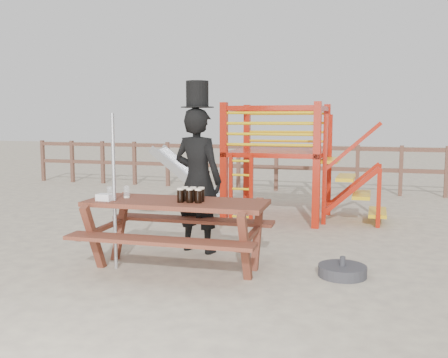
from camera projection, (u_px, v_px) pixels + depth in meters
ground at (203, 271)px, 5.97m from camera, size 60.00×60.00×0.00m
back_fence at (296, 162)px, 12.53m from camera, size 15.09×0.09×1.20m
playground_fort at (274, 159)px, 9.21m from camera, size 4.71×1.84×2.10m
picnic_table at (177, 226)px, 6.01m from camera, size 2.23×1.58×0.84m
man_with_hat at (198, 176)px, 6.76m from camera, size 0.80×0.62×2.32m
metal_pole at (114, 192)px, 5.97m from camera, size 0.04×0.04×1.88m
parasol_base at (342, 271)px, 5.76m from camera, size 0.56×0.56×0.24m
paper_bag at (105, 197)px, 5.98m from camera, size 0.18×0.14×0.08m
stout_pints at (191, 195)px, 5.87m from camera, size 0.30×0.21×0.17m
empty_glasses at (118, 193)px, 6.16m from camera, size 0.24×0.19×0.15m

